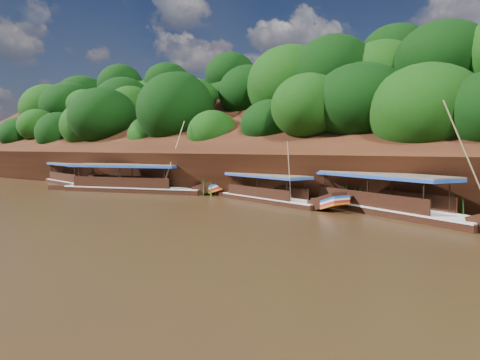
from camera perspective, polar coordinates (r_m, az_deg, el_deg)
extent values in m
plane|color=black|center=(30.39, -5.79, -4.16)|extent=(160.00, 160.00, 0.00)
cube|color=black|center=(43.19, 8.80, 2.92)|extent=(120.00, 16.12, 13.64)
cube|color=black|center=(52.39, 13.95, -0.78)|extent=(120.00, 24.00, 12.00)
ellipsoid|color=#0D3609|center=(67.00, -20.39, 2.86)|extent=(16.00, 8.00, 6.00)
ellipsoid|color=#0D3609|center=(67.14, -11.90, 7.99)|extent=(20.00, 10.00, 8.00)
ellipsoid|color=#0D3609|center=(45.53, 1.52, 3.03)|extent=(18.00, 8.00, 6.40)
ellipsoid|color=#0D3609|center=(49.69, 12.76, 9.60)|extent=(24.00, 11.00, 8.40)
cube|color=black|center=(31.51, 17.72, -4.04)|extent=(13.32, 7.86, 0.96)
cube|color=silver|center=(31.45, 17.73, -3.22)|extent=(13.35, 7.92, 0.11)
cube|color=#4E4437|center=(31.85, 16.72, 0.70)|extent=(10.79, 6.93, 0.13)
cube|color=#1944A8|center=(31.86, 16.72, 0.47)|extent=(10.79, 6.93, 0.19)
cylinder|color=tan|center=(27.02, 25.99, 2.44)|extent=(2.17, 2.08, 5.97)
cube|color=black|center=(36.60, 3.83, -2.74)|extent=(10.70, 4.98, 0.80)
cube|color=silver|center=(36.55, 3.83, -2.15)|extent=(10.72, 5.03, 0.09)
cube|color=black|center=(32.19, 10.62, -2.64)|extent=(2.83, 2.13, 1.49)
cube|color=#1944A8|center=(31.71, 11.50, -2.27)|extent=(1.69, 1.83, 0.54)
cube|color=#AD2313|center=(31.74, 11.49, -2.81)|extent=(1.69, 1.83, 0.54)
cube|color=#4E4437|center=(36.92, 3.19, 0.64)|extent=(8.59, 4.58, 0.11)
cube|color=#1944A8|center=(36.92, 3.19, 0.47)|extent=(8.59, 4.58, 0.16)
cylinder|color=tan|center=(34.03, 6.01, 1.09)|extent=(0.28, 0.96, 4.29)
cube|color=black|center=(45.98, -12.73, -1.43)|extent=(14.25, 6.80, 0.97)
cube|color=silver|center=(45.93, -12.74, -0.86)|extent=(14.27, 6.87, 0.11)
cube|color=black|center=(42.33, -3.43, -0.78)|extent=(3.74, 2.76, 1.91)
cube|color=#1944A8|center=(41.98, -2.31, -0.38)|extent=(2.25, 2.31, 0.71)
cube|color=#AD2313|center=(42.01, -2.31, -0.87)|extent=(2.25, 2.31, 0.71)
cube|color=#4E4437|center=(46.27, -13.73, 1.81)|extent=(11.43, 6.15, 0.13)
cube|color=#1944A8|center=(46.28, -13.72, 1.65)|extent=(11.43, 6.15, 0.19)
cylinder|color=tan|center=(43.50, -8.08, 3.18)|extent=(1.05, 1.99, 6.07)
cube|color=black|center=(56.21, -19.60, -0.58)|extent=(11.84, 4.85, 0.90)
cube|color=silver|center=(56.17, -19.61, -0.14)|extent=(11.86, 4.92, 0.10)
cube|color=black|center=(50.06, -17.07, -0.26)|extent=(3.08, 2.25, 1.67)
cube|color=#1944A8|center=(49.36, -16.75, 0.04)|extent=(1.79, 2.01, 0.60)
cube|color=#AD2313|center=(49.39, -16.74, -0.36)|extent=(1.79, 2.01, 0.60)
cube|color=#4E4437|center=(56.75, -19.91, 1.91)|extent=(9.46, 4.59, 0.12)
cube|color=#1944A8|center=(56.76, -19.91, 1.79)|extent=(9.46, 4.59, 0.18)
cone|color=#1E6B1A|center=(57.34, -19.71, 0.33)|extent=(1.50, 1.50, 1.63)
cone|color=#1E6B1A|center=(50.47, -14.51, -0.05)|extent=(1.50, 1.50, 1.62)
cone|color=#1E6B1A|center=(45.56, -8.95, -0.36)|extent=(1.50, 1.50, 1.69)
cone|color=#1E6B1A|center=(41.78, -3.81, -0.74)|extent=(1.50, 1.50, 1.66)
cone|color=#1E6B1A|center=(37.52, 4.80, -1.21)|extent=(1.50, 1.50, 1.79)
cone|color=#1E6B1A|center=(34.33, 13.67, -1.44)|extent=(1.50, 1.50, 2.21)
cone|color=#1E6B1A|center=(32.30, 24.39, -2.55)|extent=(1.50, 1.50, 1.65)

